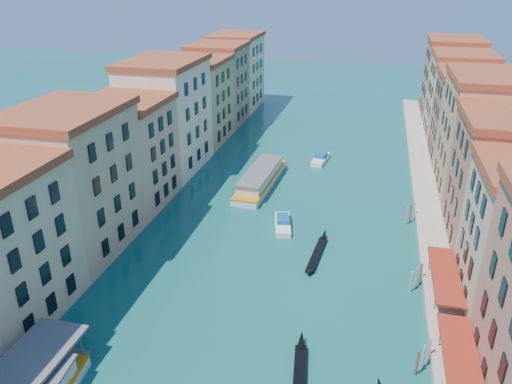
% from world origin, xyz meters
% --- Properties ---
extents(left_bank_palazzos, '(12.80, 128.40, 21.00)m').
position_xyz_m(left_bank_palazzos, '(-26.00, 64.68, 9.71)').
color(left_bank_palazzos, beige).
rests_on(left_bank_palazzos, ground).
extents(right_bank_palazzos, '(12.80, 128.40, 21.00)m').
position_xyz_m(right_bank_palazzos, '(30.00, 65.00, 9.75)').
color(right_bank_palazzos, '#AA3D38').
rests_on(right_bank_palazzos, ground).
extents(quay, '(4.00, 140.00, 1.00)m').
position_xyz_m(quay, '(22.00, 65.00, 0.50)').
color(quay, '#A89987').
rests_on(quay, ground).
extents(restaurant_awnings, '(3.20, 44.55, 3.12)m').
position_xyz_m(restaurant_awnings, '(22.19, 23.00, 2.99)').
color(restaurant_awnings, maroon).
rests_on(restaurant_awnings, ground).
extents(mooring_poles_right, '(1.44, 54.24, 3.20)m').
position_xyz_m(mooring_poles_right, '(19.10, 28.80, 1.30)').
color(mooring_poles_right, brown).
rests_on(mooring_poles_right, ground).
extents(vaporetto_far, '(5.61, 20.27, 2.98)m').
position_xyz_m(vaporetto_far, '(-6.70, 66.63, 1.34)').
color(vaporetto_far, silver).
rests_on(vaporetto_far, ground).
extents(gondola_fore, '(2.60, 13.22, 2.64)m').
position_xyz_m(gondola_fore, '(7.78, 20.96, 0.44)').
color(gondola_fore, black).
rests_on(gondola_fore, ground).
extents(gondola_far, '(1.94, 12.22, 1.73)m').
position_xyz_m(gondola_far, '(6.44, 44.81, 0.35)').
color(gondola_far, black).
rests_on(gondola_far, ground).
extents(motorboat_mid, '(3.72, 7.43, 1.47)m').
position_xyz_m(motorboat_mid, '(0.27, 51.85, 0.57)').
color(motorboat_mid, white).
rests_on(motorboat_mid, ground).
extents(motorboat_far, '(3.27, 7.66, 1.54)m').
position_xyz_m(motorboat_far, '(2.46, 81.43, 0.60)').
color(motorboat_far, white).
rests_on(motorboat_far, ground).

